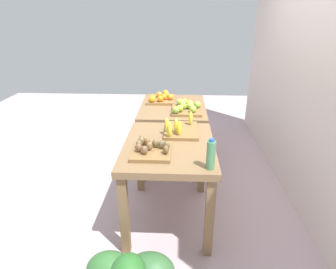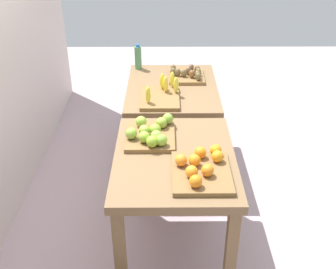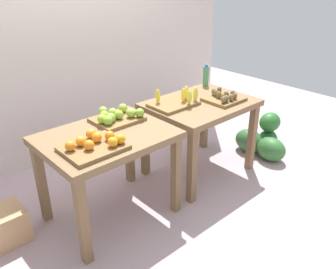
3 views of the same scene
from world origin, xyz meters
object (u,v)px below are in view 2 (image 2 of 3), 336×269
Objects in this scene: orange_bin at (201,168)px; banana_crate at (161,95)px; display_table_right at (172,98)px; water_bottle at (138,57)px; watermelon_pile at (191,106)px; kiwi_bin at (187,75)px; apple_bin at (151,133)px; display_table_left at (174,170)px.

banana_crate is (1.07, 0.25, -0.00)m from orange_bin.
banana_crate is at bearing 159.59° from display_table_right.
display_table_right is 2.35× the size of banana_crate.
water_bottle is 0.37× the size of watermelon_pile.
orange_bin is 1.51m from kiwi_bin.
apple_bin reaches higher than kiwi_bin.
banana_crate is (0.87, 0.09, 0.16)m from display_table_left.
banana_crate is at bearing 6.22° from display_table_left.
apple_bin is at bearing 174.26° from banana_crate.
apple_bin reaches higher than watermelon_pile.
apple_bin is (0.41, 0.32, 0.01)m from orange_bin.
apple_bin is 1.15× the size of kiwi_bin.
banana_crate is at bearing 13.31° from orange_bin.
water_bottle is at bearing 128.08° from watermelon_pile.
apple_bin reaches higher than orange_bin.
kiwi_bin is 1.49× the size of water_bottle.
apple_bin is (-0.91, 0.16, 0.16)m from display_table_right.
display_table_left is at bearing -168.22° from water_bottle.
water_bottle is (1.55, 0.32, 0.23)m from display_table_left.
watermelon_pile is (2.19, -0.08, -0.66)m from orange_bin.
watermelon_pile is (1.12, -0.33, -0.66)m from banana_crate.
display_table_left and display_table_right have the same top height.
watermelon_pile is at bearing -15.26° from display_table_right.
display_table_right is 2.51× the size of apple_bin.
water_bottle reaches higher than banana_crate.
orange_bin is at bearing -166.69° from banana_crate.
kiwi_bin is at bearing 172.07° from watermelon_pile.
banana_crate reaches higher than kiwi_bin.
kiwi_bin is at bearing -15.41° from apple_bin.
water_bottle is at bearing 62.61° from kiwi_bin.
display_table_right is 0.94m from apple_bin.
orange_bin is at bearing -142.43° from apple_bin.
apple_bin reaches higher than display_table_left.
kiwi_bin is at bearing -6.17° from display_table_left.
apple_bin is at bearing 167.40° from watermelon_pile.
display_table_right is at bearing 0.00° from display_table_left.
apple_bin is at bearing 37.57° from orange_bin.
watermelon_pile is (1.77, -0.40, -0.67)m from apple_bin.
orange_bin is at bearing -173.17° from display_table_right.
display_table_left is 0.89m from banana_crate.
display_table_right reaches higher than watermelon_pile.
apple_bin is at bearing 169.99° from display_table_right.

